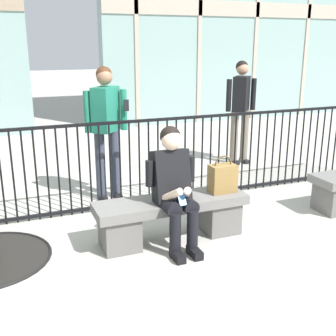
# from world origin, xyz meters

# --- Properties ---
(ground_plane) EXTENTS (60.00, 60.00, 0.00)m
(ground_plane) POSITION_xyz_m (0.00, 0.00, 0.00)
(ground_plane) COLOR #B2ADA3
(stone_bench) EXTENTS (1.60, 0.44, 0.45)m
(stone_bench) POSITION_xyz_m (0.00, 0.00, 0.27)
(stone_bench) COLOR slate
(stone_bench) RESTS_ON ground
(seated_person_with_phone) EXTENTS (0.52, 0.66, 1.21)m
(seated_person_with_phone) POSITION_xyz_m (-0.03, -0.13, 0.65)
(seated_person_with_phone) COLOR black
(seated_person_with_phone) RESTS_ON ground
(handbag_on_bench) EXTENTS (0.28, 0.17, 0.40)m
(handbag_on_bench) POSITION_xyz_m (0.58, -0.01, 0.61)
(handbag_on_bench) COLOR olive
(handbag_on_bench) RESTS_ON stone_bench
(bystander_at_railing) EXTENTS (0.55, 0.43, 1.71)m
(bystander_at_railing) POSITION_xyz_m (2.20, 2.33, 1.00)
(bystander_at_railing) COLOR #6B6051
(bystander_at_railing) RESTS_ON ground
(bystander_further_back) EXTENTS (0.55, 0.43, 1.71)m
(bystander_further_back) POSITION_xyz_m (-0.29, 1.47, 1.00)
(bystander_further_back) COLOR #383D4C
(bystander_further_back) RESTS_ON ground
(plaza_railing) EXTENTS (7.41, 0.04, 1.10)m
(plaza_railing) POSITION_xyz_m (-0.00, 1.05, 0.56)
(plaza_railing) COLOR black
(plaza_railing) RESTS_ON ground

